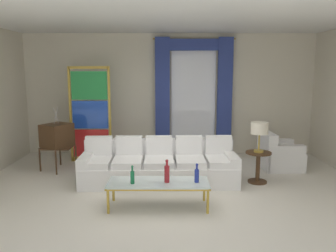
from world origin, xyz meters
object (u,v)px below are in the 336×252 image
Objects in this scene: bottle_crystal_tall at (134,176)px; vintage_tv at (58,136)px; coffee_table at (160,184)px; couch_white_long at (160,166)px; round_side_table at (259,164)px; bottle_amber_squat at (198,175)px; armchair_white at (279,155)px; table_lamp_brass at (261,129)px; peacock_figurine at (107,155)px; bottle_blue_decanter at (168,173)px; stained_glass_divider at (92,117)px.

bottle_crystal_tall is 2.79m from vintage_tv.
coffee_table is 1.17× the size of vintage_tv.
couch_white_long is 4.94× the size of round_side_table.
bottle_amber_squat is 2.91m from armchair_white.
table_lamp_brass is (0.00, 0.00, 0.67)m from round_side_table.
peacock_figurine is (0.96, 0.36, -0.51)m from vintage_tv.
bottle_crystal_tall is at bearing -150.67° from table_lamp_brass.
bottle_blue_decanter reaches higher than bottle_crystal_tall.
bottle_crystal_tall is at bearing -168.40° from coffee_table.
vintage_tv is at bearing -129.57° from stained_glass_divider.
couch_white_long is 2.19× the size of vintage_tv.
vintage_tv is at bearing 159.98° from couch_white_long.
stained_glass_divider reaches higher than bottle_blue_decanter.
vintage_tv reaches higher than peacock_figurine.
couch_white_long is 2.01m from table_lamp_brass.
table_lamp_brass is (1.72, 1.21, 0.47)m from bottle_blue_decanter.
round_side_table is at bearing -1.48° from couch_white_long.
bottle_amber_squat is at bearing 0.02° from bottle_blue_decanter.
stained_glass_divider reaches higher than vintage_tv.
vintage_tv is 0.95m from stained_glass_divider.
couch_white_long is at bearing -42.47° from stained_glass_divider.
bottle_crystal_tall is (-0.37, -1.31, 0.22)m from couch_white_long.
vintage_tv is (-2.34, 2.05, 0.17)m from bottle_blue_decanter.
couch_white_long is 1.38m from bottle_crystal_tall.
armchair_white is at bearing -3.83° from peacock_figurine.
table_lamp_brass is (1.88, -0.05, 0.72)m from couch_white_long.
coffee_table is at bearing 11.60° from bottle_crystal_tall.
table_lamp_brass is (1.26, 1.21, 0.50)m from bottle_amber_squat.
bottle_blue_decanter reaches higher than round_side_table.
bottle_amber_squat is 3.48m from vintage_tv.
armchair_white reaches higher than peacock_figurine.
table_lamp_brass reaches higher than bottle_blue_decanter.
table_lamp_brass reaches higher than armchair_white.
round_side_table is (-0.68, -0.95, 0.07)m from armchair_white.
round_side_table is (1.26, 1.21, -0.17)m from bottle_amber_squat.
bottle_crystal_tall is 0.34× the size of armchair_white.
round_side_table is 0.67m from table_lamp_brass.
couch_white_long is 1.23m from coffee_table.
bottle_crystal_tall is 0.48× the size of round_side_table.
stained_glass_divider is 3.67× the size of peacock_figurine.
bottle_blue_decanter is at bearing -179.98° from bottle_amber_squat.
round_side_table reaches higher than peacock_figurine.
bottle_amber_squat is 0.50× the size of peacock_figurine.
armchair_white is at bearing 54.41° from table_lamp_brass.
armchair_white is (4.74, 0.10, -0.44)m from vintage_tv.
table_lamp_brass is (-0.68, -0.95, 0.74)m from armchair_white.
stained_glass_divider is at bearing 137.53° from couch_white_long.
peacock_figurine is 1.05× the size of table_lamp_brass.
coffee_table is 2.62× the size of peacock_figurine.
stained_glass_divider is at bearing 172.06° from armchair_white.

